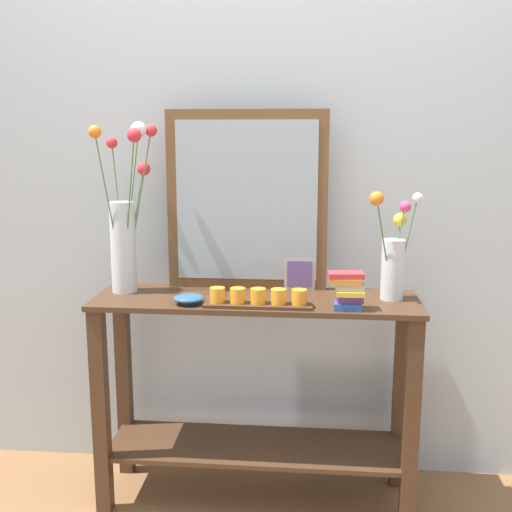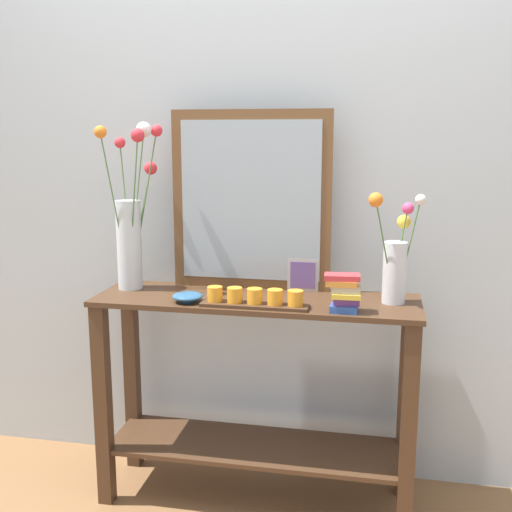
{
  "view_description": "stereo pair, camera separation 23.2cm",
  "coord_description": "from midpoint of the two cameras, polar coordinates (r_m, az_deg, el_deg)",
  "views": [
    {
      "loc": [
        0.22,
        -2.27,
        1.44
      ],
      "look_at": [
        0.0,
        0.0,
        1.0
      ],
      "focal_mm": 43.4,
      "sensor_mm": 36.0,
      "label": 1
    },
    {
      "loc": [
        0.45,
        -2.23,
        1.44
      ],
      "look_at": [
        0.0,
        0.0,
        1.0
      ],
      "focal_mm": 43.4,
      "sensor_mm": 36.0,
      "label": 2
    }
  ],
  "objects": [
    {
      "name": "ground_plane",
      "position": [
        2.7,
        -2.64,
        -21.48
      ],
      "size": [
        7.0,
        6.0,
        0.02
      ],
      "primitive_type": "cube",
      "color": "brown"
    },
    {
      "name": "wall_back",
      "position": [
        2.58,
        -1.96,
        9.02
      ],
      "size": [
        6.4,
        0.08,
        2.7
      ],
      "primitive_type": "cube",
      "color": "#B2BCC1",
      "rests_on": "ground"
    },
    {
      "name": "console_table",
      "position": [
        2.46,
        -2.75,
        -11.39
      ],
      "size": [
        1.23,
        0.37,
        0.83
      ],
      "color": "#472D1C",
      "rests_on": "ground"
    },
    {
      "name": "mirror_leaning",
      "position": [
        2.45,
        -3.58,
        5.08
      ],
      "size": [
        0.64,
        0.03,
        0.71
      ],
      "color": "brown",
      "rests_on": "console_table"
    },
    {
      "name": "tall_vase_left",
      "position": [
        2.48,
        -14.65,
        2.53
      ],
      "size": [
        0.23,
        0.21,
        0.66
      ],
      "color": "silver",
      "rests_on": "console_table"
    },
    {
      "name": "vase_right",
      "position": [
        2.33,
        9.79,
        -0.17
      ],
      "size": [
        0.2,
        0.19,
        0.41
      ],
      "color": "silver",
      "rests_on": "console_table"
    },
    {
      "name": "candle_tray",
      "position": [
        2.23,
        -2.79,
        -4.01
      ],
      "size": [
        0.39,
        0.09,
        0.07
      ],
      "color": "#472D1C",
      "rests_on": "console_table"
    },
    {
      "name": "picture_frame_small",
      "position": [
        2.46,
        1.36,
        -1.68
      ],
      "size": [
        0.12,
        0.01,
        0.13
      ],
      "color": "#B7B2AD",
      "rests_on": "console_table"
    },
    {
      "name": "decorative_bowl",
      "position": [
        2.29,
        -9.1,
        -3.89
      ],
      "size": [
        0.11,
        0.11,
        0.04
      ],
      "color": "#2D5B84",
      "rests_on": "console_table"
    },
    {
      "name": "book_stack",
      "position": [
        2.19,
        5.5,
        -3.15
      ],
      "size": [
        0.13,
        0.09,
        0.13
      ],
      "color": "#2D519E",
      "rests_on": "console_table"
    }
  ]
}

